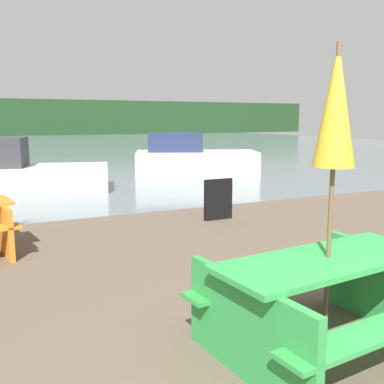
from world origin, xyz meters
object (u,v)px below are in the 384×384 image
(picnic_table_green, at_px, (326,294))
(signboard, at_px, (218,199))
(boat, at_px, (193,160))
(umbrella_gold, at_px, (336,109))
(boat_second, at_px, (10,172))

(picnic_table_green, distance_m, signboard, 4.74)
(signboard, bearing_deg, boat, 68.42)
(umbrella_gold, height_order, boat, umbrella_gold)
(umbrella_gold, bearing_deg, boat_second, 99.71)
(umbrella_gold, height_order, signboard, umbrella_gold)
(boat_second, distance_m, signboard, 5.98)
(picnic_table_green, bearing_deg, umbrella_gold, -75.96)
(umbrella_gold, bearing_deg, picnic_table_green, 104.04)
(boat, xyz_separation_m, boat_second, (-5.40, -0.58, -0.04))
(picnic_table_green, relative_size, boat, 0.48)
(picnic_table_green, xyz_separation_m, boat, (3.77, 10.13, 0.07))
(umbrella_gold, relative_size, boat, 0.58)
(umbrella_gold, distance_m, boat_second, 9.79)
(boat, height_order, signboard, boat)
(boat, relative_size, signboard, 5.46)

